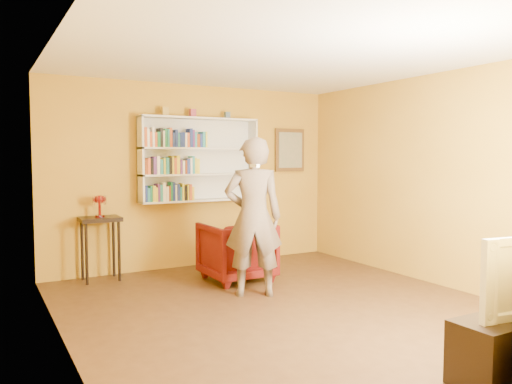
# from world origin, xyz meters

# --- Properties ---
(room_shell) EXTENTS (5.30, 5.80, 2.88)m
(room_shell) POSITION_xyz_m (0.00, 0.00, 1.02)
(room_shell) COLOR #412915
(room_shell) RESTS_ON ground
(bookshelf) EXTENTS (1.80, 0.29, 1.23)m
(bookshelf) POSITION_xyz_m (0.00, 2.41, 1.59)
(bookshelf) COLOR silver
(bookshelf) RESTS_ON room_shell
(books_row_lower) EXTENTS (0.72, 0.19, 0.27)m
(books_row_lower) POSITION_xyz_m (-0.51, 2.30, 1.13)
(books_row_lower) COLOR navy
(books_row_lower) RESTS_ON bookshelf
(books_row_middle) EXTENTS (0.80, 0.19, 0.26)m
(books_row_middle) POSITION_xyz_m (-0.45, 2.31, 1.51)
(books_row_middle) COLOR brown
(books_row_middle) RESTS_ON bookshelf
(books_row_upper) EXTENTS (0.93, 0.19, 0.27)m
(books_row_upper) POSITION_xyz_m (-0.40, 2.30, 1.89)
(books_row_upper) COLOR #D65C2A
(books_row_upper) RESTS_ON bookshelf
(ornament_left) EXTENTS (0.09, 0.09, 0.12)m
(ornament_left) POSITION_xyz_m (-0.53, 2.35, 2.28)
(ornament_left) COLOR #B18D32
(ornament_left) RESTS_ON bookshelf
(ornament_centre) EXTENTS (0.08, 0.08, 0.12)m
(ornament_centre) POSITION_xyz_m (-0.11, 2.35, 2.27)
(ornament_centre) COLOR #943145
(ornament_centre) RESTS_ON bookshelf
(ornament_right) EXTENTS (0.07, 0.07, 0.10)m
(ornament_right) POSITION_xyz_m (0.45, 2.35, 2.26)
(ornament_right) COLOR #455C74
(ornament_right) RESTS_ON bookshelf
(framed_painting) EXTENTS (0.55, 0.05, 0.70)m
(framed_painting) POSITION_xyz_m (1.65, 2.46, 1.75)
(framed_painting) COLOR #533717
(framed_painting) RESTS_ON room_shell
(console_table) EXTENTS (0.52, 0.40, 0.85)m
(console_table) POSITION_xyz_m (-1.47, 2.25, 0.70)
(console_table) COLOR black
(console_table) RESTS_ON ground
(ruby_lustre) EXTENTS (0.18, 0.18, 0.29)m
(ruby_lustre) POSITION_xyz_m (-1.47, 2.25, 1.05)
(ruby_lustre) COLOR maroon
(ruby_lustre) RESTS_ON console_table
(armchair) EXTENTS (0.84, 0.86, 0.78)m
(armchair) POSITION_xyz_m (0.11, 1.38, 0.39)
(armchair) COLOR #470506
(armchair) RESTS_ON ground
(person) EXTENTS (0.81, 0.69, 1.87)m
(person) POSITION_xyz_m (-0.06, 0.63, 0.93)
(person) COLOR #6A5A4D
(person) RESTS_ON ground
(game_remote) EXTENTS (0.04, 0.15, 0.04)m
(game_remote) POSITION_xyz_m (-0.26, 0.23, 1.54)
(game_remote) COLOR white
(game_remote) RESTS_ON person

